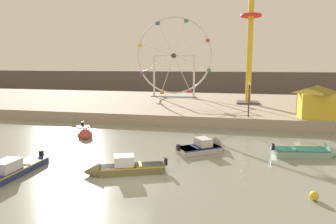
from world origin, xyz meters
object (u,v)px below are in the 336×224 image
Objects in this scene: motorboat_seafoam at (312,152)px; mooring_buoy_orange at (314,196)px; promenade_lamp_near at (249,94)px; motorboat_faded_red at (84,133)px; motorboat_navy_blue at (2,175)px; motorboat_pale_grey at (208,147)px; carnival_booth_yellow_awning at (317,101)px; ferris_wheel_white_frame at (174,57)px; drop_tower_yellow_tower at (250,43)px; motorboat_olive_wood at (120,168)px.

motorboat_seafoam is 7.77m from mooring_buoy_orange.
motorboat_seafoam is at bearing -65.36° from promenade_lamp_near.
motorboat_navy_blue is at bearing -27.34° from motorboat_faded_red.
motorboat_pale_grey is 14.33m from carnival_booth_yellow_awning.
ferris_wheel_white_frame is 3.52× the size of promenade_lamp_near.
motorboat_olive_wood is at bearing -106.76° from drop_tower_yellow_tower.
drop_tower_yellow_tower is (-3.91, 19.69, 8.61)m from motorboat_seafoam.
ferris_wheel_white_frame is at bearing 140.67° from motorboat_faded_red.
carnival_booth_yellow_awning is (20.04, 18.85, 2.43)m from motorboat_navy_blue.
drop_tower_yellow_tower reaches higher than promenade_lamp_near.
motorboat_pale_grey is at bearing 171.87° from motorboat_seafoam.
drop_tower_yellow_tower reaches higher than ferris_wheel_white_frame.
drop_tower_yellow_tower is 12.08m from promenade_lamp_near.
motorboat_olive_wood is 1.06× the size of motorboat_faded_red.
motorboat_faded_red is at bearing -154.89° from promenade_lamp_near.
motorboat_pale_grey is at bearing -133.19° from carnival_booth_yellow_awning.
carnival_booth_yellow_awning is 8.03× the size of mooring_buoy_orange.
ferris_wheel_white_frame is 3.44× the size of carnival_booth_yellow_awning.
promenade_lamp_near is at bearing 34.98° from motorboat_pale_grey.
motorboat_pale_grey is 0.64× the size of motorboat_navy_blue.
carnival_booth_yellow_awning is at bearing 79.82° from motorboat_faded_red.
motorboat_olive_wood reaches higher than motorboat_seafoam.
motorboat_pale_grey is 1.16× the size of promenade_lamp_near.
carnival_booth_yellow_awning is (9.55, 10.40, 2.45)m from motorboat_pale_grey.
carnival_booth_yellow_awning is at bearing 77.90° from mooring_buoy_orange.
motorboat_faded_red is 0.95× the size of motorboat_seafoam.
promenade_lamp_near is (-6.46, -1.18, 0.64)m from carnival_booth_yellow_awning.
motorboat_navy_blue is at bearing -0.30° from motorboat_olive_wood.
promenade_lamp_near reaches higher than motorboat_olive_wood.
promenade_lamp_near is at bearing -139.56° from motorboat_olive_wood.
motorboat_seafoam is 0.30× the size of drop_tower_yellow_tower.
drop_tower_yellow_tower is 4.52× the size of carnival_booth_yellow_awning.
motorboat_pale_grey is 0.83× the size of motorboat_olive_wood.
mooring_buoy_orange is at bearing -111.14° from motorboat_seafoam.
ferris_wheel_white_frame is (-15.00, 25.22, 6.91)m from motorboat_seafoam.
motorboat_seafoam is 1.37× the size of carnival_booth_yellow_awning.
motorboat_pale_grey is 11.47m from motorboat_faded_red.
motorboat_olive_wood is 1.40× the size of promenade_lamp_near.
motorboat_seafoam is 21.84m from drop_tower_yellow_tower.
motorboat_seafoam is 0.40× the size of ferris_wheel_white_frame.
promenade_lamp_near is at bearing -170.29° from carnival_booth_yellow_awning.
motorboat_faded_red is 1.32× the size of promenade_lamp_near.
motorboat_faded_red is 0.29× the size of drop_tower_yellow_tower.
promenade_lamp_near is (14.28, 6.69, 3.15)m from motorboat_faded_red.
motorboat_olive_wood is at bearing 172.34° from mooring_buoy_orange.
motorboat_faded_red is at bearing 149.75° from mooring_buoy_orange.
motorboat_navy_blue is at bearing -164.14° from motorboat_seafoam.
carnival_booth_yellow_awning is 18.32m from mooring_buoy_orange.
carnival_booth_yellow_awning is (2.36, 10.11, 2.46)m from motorboat_seafoam.
ferris_wheel_white_frame is at bearing -106.95° from motorboat_olive_wood.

